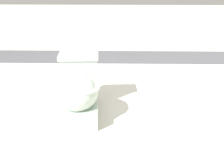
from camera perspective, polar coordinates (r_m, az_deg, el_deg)
The scene contains 3 objects.
ground_plane at distance 2.68m, azimuth -3.86°, elevation -3.36°, with size 14.00×14.00×0.00m, color beige.
gravel_strip at distance 3.93m, azimuth 5.07°, elevation 5.88°, with size 0.56×8.00×0.01m, color #4C4C51.
toilet at distance 2.35m, azimuth -7.33°, elevation -1.74°, with size 0.65×0.42×0.52m.
Camera 1 is at (2.37, 0.22, 1.25)m, focal length 42.00 mm.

